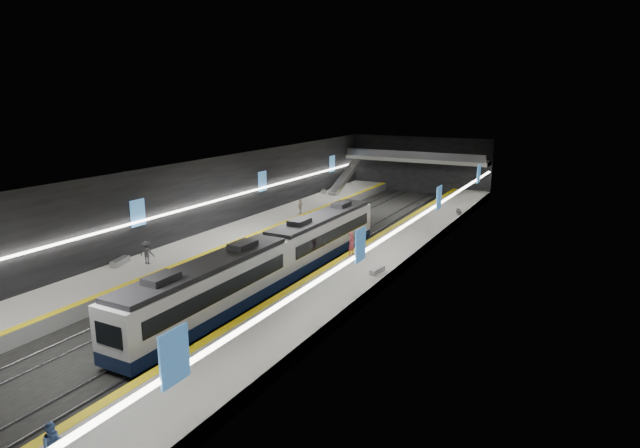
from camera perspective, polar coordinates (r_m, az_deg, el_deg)
The scene contains 26 objects.
ground at distance 47.08m, azimuth -2.87°, elevation -3.53°, with size 70.00×70.00×0.00m, color black.
ceiling at distance 45.33m, azimuth -3.00°, elevation 6.17°, with size 20.00×70.00×0.04m, color beige.
wall_left at distance 51.82m, azimuth -12.45°, elevation 2.35°, with size 0.04×70.00×8.00m, color black.
wall_right at distance 41.88m, azimuth 8.87°, elevation -0.20°, with size 0.04×70.00×8.00m, color black.
wall_back at distance 77.67m, azimuth 10.60°, elevation 6.21°, with size 20.00×0.04×8.00m, color black.
platform_left at distance 51.07m, azimuth -10.11°, elevation -1.75°, with size 5.00×70.00×1.00m, color slate.
tile_surface_left at distance 50.93m, azimuth -10.14°, elevation -1.20°, with size 5.00×70.00×0.02m, color #ADADA8.
tactile_strip_left at distance 49.63m, azimuth -8.14°, elevation -1.50°, with size 0.60×70.00×0.02m, color yellow.
platform_right at distance 43.69m, azimuth 5.60°, elevation -4.28°, with size 5.00×70.00×1.00m, color slate.
tile_surface_right at distance 43.54m, azimuth 5.62°, elevation -3.64°, with size 5.00×70.00×0.02m, color #ADADA8.
tactile_strip_right at distance 44.38m, azimuth 2.99°, elevation -3.24°, with size 0.60×70.00×0.02m, color yellow.
rails at distance 47.06m, azimuth -2.87°, elevation -3.46°, with size 6.52×70.00×0.12m.
train at distance 39.60m, azimuth -4.94°, elevation -3.62°, with size 2.69×30.04×3.60m.
ad_posters at distance 46.77m, azimuth -2.31°, elevation 2.06°, with size 19.94×53.50×2.20m.
cove_light_left at distance 51.73m, azimuth -12.27°, elevation 2.11°, with size 0.25×68.60×0.12m, color white.
cove_light_right at distance 41.99m, azimuth 8.60°, elevation -0.44°, with size 0.25×68.60×0.12m, color white.
mezzanine_bridge at distance 75.59m, azimuth 10.14°, elevation 6.81°, with size 20.00×3.00×1.50m.
escalator at distance 72.26m, azimuth 2.65°, elevation 4.98°, with size 1.20×8.00×0.60m, color #99999E.
bench_left_near at distance 44.51m, azimuth -20.55°, elevation -3.78°, with size 0.55×1.98×0.48m, color #99999E.
bench_left_far at distance 71.30m, azimuth 0.35°, elevation 3.50°, with size 0.49×1.76×0.43m, color #99999E.
bench_right_near at distance 40.05m, azimuth 6.11°, elevation -4.95°, with size 0.45×1.62×0.40m, color #99999E.
bench_right_far at distance 61.09m, azimuth 14.54°, elevation 1.28°, with size 0.45×1.63×0.40m, color #99999E.
passenger_right_a at distance 43.95m, azimuth 3.39°, elevation -2.12°, with size 0.71×0.47×1.94m, color #C04751.
passenger_right_b at distance 22.49m, azimuth -26.48°, elevation -20.46°, with size 0.90×0.70×1.85m, color #5275B3.
passenger_left_a at distance 58.80m, azimuth -2.11°, elevation 1.88°, with size 1.00×0.42×1.70m, color beige.
passenger_left_b at distance 43.75m, azimuth -17.96°, elevation -2.94°, with size 1.19×0.68×1.84m, color #3F3E46.
Camera 1 is at (23.29, -38.41, 14.09)m, focal length 30.00 mm.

